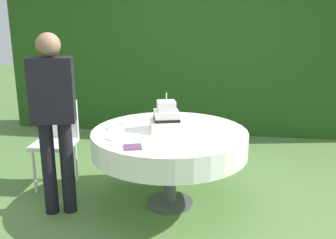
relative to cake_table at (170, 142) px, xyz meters
name	(u,v)px	position (x,y,z in m)	size (l,w,h in m)	color
ground_plane	(170,203)	(0.00, 0.00, -0.62)	(20.00, 20.00, 0.00)	#547A3D
foliage_hedge	(193,54)	(0.00, 2.46, 0.57)	(5.58, 0.40, 2.38)	#234C19
cake_table	(170,142)	(0.00, 0.00, 0.00)	(1.41, 1.41, 0.72)	#4C4C51
wedding_cake	(167,119)	(-0.03, 0.04, 0.21)	(0.36, 0.36, 0.34)	white
serving_plate_near	(111,128)	(-0.54, -0.01, 0.11)	(0.10, 0.10, 0.01)	white
serving_plate_far	(114,138)	(-0.43, -0.29, 0.11)	(0.14, 0.14, 0.01)	white
serving_plate_left	(125,123)	(-0.46, 0.18, 0.11)	(0.11, 0.11, 0.01)	white
napkin_stack	(133,147)	(-0.22, -0.50, 0.11)	(0.14, 0.14, 0.01)	#603856
garden_chair	(57,135)	(-1.22, 0.28, -0.08)	(0.42, 0.42, 0.89)	white
standing_person	(54,113)	(-0.96, -0.30, 0.31)	(0.40, 0.29, 1.60)	black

